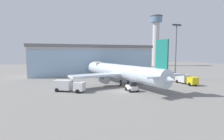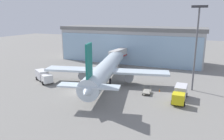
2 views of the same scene
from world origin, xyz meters
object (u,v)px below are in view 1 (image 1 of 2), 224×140
(airplane, at_px, (120,72))
(fuel_truck, at_px, (186,79))
(jet_bridge, at_px, (96,65))
(apron_light_mast, at_px, (176,47))
(safety_cone_nose, at_px, (122,87))
(safety_cone_wingtip, at_px, (165,82))
(control_tower, at_px, (156,36))
(baggage_cart, at_px, (163,83))
(pushback_tug, at_px, (132,87))
(catering_truck, at_px, (68,85))

(airplane, relative_size, fuel_truck, 5.35)
(fuel_truck, bearing_deg, jet_bridge, -138.61)
(apron_light_mast, height_order, safety_cone_nose, apron_light_mast)
(fuel_truck, distance_m, safety_cone_nose, 19.90)
(jet_bridge, xyz_separation_m, safety_cone_wingtip, (16.71, -20.55, -4.13))
(control_tower, relative_size, safety_cone_wingtip, 64.40)
(airplane, xyz_separation_m, baggage_cart, (11.38, -4.39, -3.10))
(pushback_tug, bearing_deg, airplane, -5.67)
(control_tower, bearing_deg, baggage_cart, -119.31)
(jet_bridge, xyz_separation_m, catering_truck, (-11.77, -24.59, -2.94))
(jet_bridge, height_order, safety_cone_wingtip, jet_bridge)
(baggage_cart, bearing_deg, airplane, -117.79)
(catering_truck, relative_size, pushback_tug, 2.25)
(fuel_truck, bearing_deg, safety_cone_wingtip, -126.80)
(safety_cone_wingtip, bearing_deg, fuel_truck, -36.49)
(safety_cone_wingtip, bearing_deg, pushback_tug, -150.90)
(control_tower, distance_m, pushback_tug, 92.35)
(baggage_cart, xyz_separation_m, pushback_tug, (-11.98, -5.41, 0.47))
(apron_light_mast, relative_size, baggage_cart, 6.17)
(fuel_truck, distance_m, baggage_cart, 7.02)
(control_tower, distance_m, apron_light_mast, 70.27)
(baggage_cart, bearing_deg, safety_cone_nose, -91.55)
(fuel_truck, xyz_separation_m, safety_cone_nose, (-19.86, -0.21, -1.19))
(control_tower, height_order, safety_cone_nose, control_tower)
(apron_light_mast, xyz_separation_m, baggage_cart, (-8.72, -6.38, -10.39))
(jet_bridge, relative_size, control_tower, 0.42)
(fuel_truck, xyz_separation_m, pushback_tug, (-18.87, -4.45, -0.49))
(airplane, height_order, pushback_tug, airplane)
(apron_light_mast, relative_size, safety_cone_nose, 33.29)
(jet_bridge, bearing_deg, apron_light_mast, -122.47)
(fuel_truck, xyz_separation_m, safety_cone_wingtip, (-4.67, 3.46, -1.19))
(control_tower, distance_m, fuel_truck, 79.41)
(apron_light_mast, xyz_separation_m, airplane, (-20.10, -2.00, -7.30))
(catering_truck, bearing_deg, baggage_cart, 35.33)
(jet_bridge, height_order, fuel_truck, jet_bridge)
(safety_cone_nose, xyz_separation_m, safety_cone_wingtip, (15.19, 3.67, 0.00))
(airplane, height_order, fuel_truck, airplane)
(catering_truck, bearing_deg, safety_cone_nose, 33.57)
(apron_light_mast, xyz_separation_m, safety_cone_wingtip, (-6.50, -3.89, -10.62))
(catering_truck, height_order, pushback_tug, catering_truck)
(airplane, distance_m, fuel_truck, 19.15)
(control_tower, xyz_separation_m, safety_cone_wingtip, (-36.58, -66.60, -20.68))
(fuel_truck, bearing_deg, pushback_tug, -77.04)
(fuel_truck, relative_size, baggage_cart, 2.46)
(airplane, bearing_deg, safety_cone_nose, 150.53)
(catering_truck, distance_m, pushback_tug, 14.81)
(control_tower, height_order, fuel_truck, control_tower)
(apron_light_mast, relative_size, safety_cone_wingtip, 33.29)
(catering_truck, distance_m, baggage_cart, 26.33)
(jet_bridge, xyz_separation_m, baggage_cart, (14.50, -23.04, -3.91))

